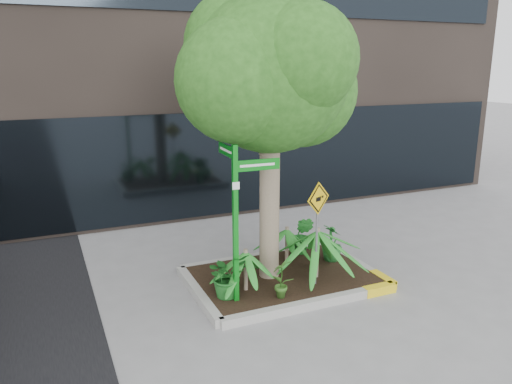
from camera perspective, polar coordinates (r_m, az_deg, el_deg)
name	(u,v)px	position (r m, az deg, el deg)	size (l,w,h in m)	color
ground	(280,290)	(8.88, 2.79, -11.17)	(80.00, 80.00, 0.00)	gray
planter	(285,277)	(9.16, 3.34, -9.66)	(3.35, 2.36, 0.15)	#9E9E99
tree	(270,73)	(8.33, 1.58, 13.41)	(3.37, 2.99, 5.05)	gray
palm_front	(318,231)	(8.79, 7.06, -4.45)	(1.04, 1.04, 1.15)	gray
palm_left	(246,252)	(8.29, -1.20, -6.87)	(0.82, 0.82, 0.91)	gray
palm_back	(287,229)	(9.52, 3.57, -4.27)	(0.77, 0.77, 0.86)	gray
shrub_a	(227,275)	(8.20, -3.31, -9.47)	(0.66, 0.66, 0.73)	#1A5C1E
shrub_b	(332,243)	(9.75, 8.65, -5.74)	(0.40, 0.40, 0.71)	#1E6425
shrub_c	(282,278)	(8.18, 2.93, -9.75)	(0.36, 0.36, 0.68)	#2F5F1D
shrub_d	(303,235)	(9.99, 5.36, -4.91)	(0.43, 0.43, 0.78)	#1C6120
street_sign_post	(237,209)	(7.73, -2.15, -1.98)	(0.79, 0.78, 2.67)	#0B7A16
cattle_sign	(318,216)	(8.39, 7.05, -2.75)	(0.53, 0.22, 1.81)	slate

